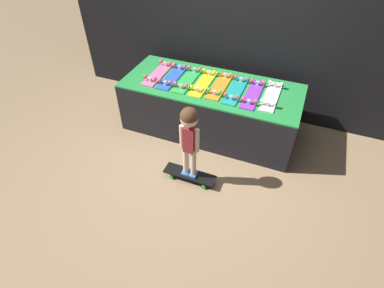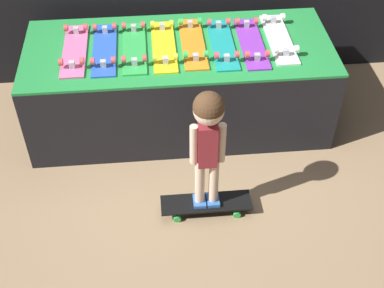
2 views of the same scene
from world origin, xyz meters
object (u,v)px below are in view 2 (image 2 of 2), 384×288
object	(u,v)px
skateboard_white_on_rack	(279,38)
skateboard_blue_on_rack	(104,48)
skateboard_pink_on_rack	(75,49)
skateboard_yellow_on_rack	(164,45)
child	(208,131)
skateboard_teal_on_rack	(222,43)
skateboard_purple_on_rack	(251,42)
skateboard_green_on_rack	(134,47)
skateboard_orange_on_rack	(193,42)
skateboard_on_floor	(206,204)

from	to	relation	value
skateboard_white_on_rack	skateboard_blue_on_rack	bearing A→B (deg)	-178.95
skateboard_pink_on_rack	skateboard_yellow_on_rack	bearing A→B (deg)	-0.50
child	skateboard_teal_on_rack	bearing A→B (deg)	77.74
skateboard_purple_on_rack	skateboard_green_on_rack	bearing A→B (deg)	178.65
skateboard_orange_on_rack	skateboard_green_on_rack	bearing A→B (deg)	-177.76
skateboard_yellow_on_rack	skateboard_purple_on_rack	xyz separation A→B (m)	(0.67, -0.02, 0.00)
skateboard_orange_on_rack	skateboard_blue_on_rack	bearing A→B (deg)	-178.19
skateboard_green_on_rack	skateboard_white_on_rack	bearing A→B (deg)	1.07
skateboard_teal_on_rack	skateboard_white_on_rack	distance (m)	0.45
skateboard_orange_on_rack	skateboard_on_floor	world-z (taller)	skateboard_orange_on_rack
skateboard_purple_on_rack	child	distance (m)	1.09
skateboard_blue_on_rack	skateboard_yellow_on_rack	xyz separation A→B (m)	(0.44, 0.00, 0.00)
skateboard_orange_on_rack	skateboard_teal_on_rack	world-z (taller)	same
skateboard_green_on_rack	skateboard_purple_on_rack	world-z (taller)	same
skateboard_blue_on_rack	skateboard_on_floor	distance (m)	1.38
skateboard_on_floor	skateboard_teal_on_rack	bearing A→B (deg)	77.42
skateboard_on_floor	skateboard_green_on_rack	bearing A→B (deg)	113.41
skateboard_pink_on_rack	skateboard_teal_on_rack	world-z (taller)	same
skateboard_blue_on_rack	skateboard_white_on_rack	bearing A→B (deg)	1.05
skateboard_blue_on_rack	skateboard_green_on_rack	bearing A→B (deg)	0.96
skateboard_orange_on_rack	skateboard_purple_on_rack	bearing A→B (deg)	-4.94
skateboard_blue_on_rack	skateboard_teal_on_rack	size ratio (longest dim) A/B	1.00
skateboard_pink_on_rack	skateboard_blue_on_rack	bearing A→B (deg)	-2.39
skateboard_white_on_rack	skateboard_on_floor	distance (m)	1.40
skateboard_pink_on_rack	skateboard_on_floor	world-z (taller)	skateboard_pink_on_rack
skateboard_green_on_rack	child	distance (m)	1.11
skateboard_yellow_on_rack	skateboard_orange_on_rack	world-z (taller)	same
skateboard_pink_on_rack	skateboard_teal_on_rack	distance (m)	1.11
skateboard_purple_on_rack	skateboard_on_floor	size ratio (longest dim) A/B	1.10
skateboard_blue_on_rack	skateboard_teal_on_rack	bearing A→B (deg)	-0.56
skateboard_pink_on_rack	child	bearing A→B (deg)	-49.17
skateboard_green_on_rack	child	size ratio (longest dim) A/B	0.74
skateboard_purple_on_rack	skateboard_white_on_rack	size ratio (longest dim) A/B	1.00
skateboard_yellow_on_rack	skateboard_white_on_rack	distance (m)	0.89
skateboard_on_floor	child	size ratio (longest dim) A/B	0.67
skateboard_white_on_rack	child	size ratio (longest dim) A/B	0.74
skateboard_pink_on_rack	skateboard_purple_on_rack	bearing A→B (deg)	-1.14
skateboard_pink_on_rack	skateboard_orange_on_rack	bearing A→B (deg)	0.76
skateboard_purple_on_rack	child	world-z (taller)	child
skateboard_blue_on_rack	skateboard_pink_on_rack	bearing A→B (deg)	177.61
skateboard_pink_on_rack	skateboard_teal_on_rack	size ratio (longest dim) A/B	1.00
skateboard_purple_on_rack	skateboard_on_floor	world-z (taller)	skateboard_purple_on_rack
skateboard_pink_on_rack	skateboard_orange_on_rack	distance (m)	0.89
skateboard_blue_on_rack	skateboard_orange_on_rack	world-z (taller)	same
skateboard_yellow_on_rack	skateboard_white_on_rack	bearing A→B (deg)	1.36
skateboard_green_on_rack	skateboard_white_on_rack	xyz separation A→B (m)	(1.11, 0.02, 0.00)
skateboard_yellow_on_rack	child	distance (m)	1.04
skateboard_teal_on_rack	skateboard_white_on_rack	bearing A→B (deg)	4.26
skateboard_white_on_rack	skateboard_purple_on_rack	bearing A→B (deg)	-169.36
skateboard_teal_on_rack	skateboard_purple_on_rack	bearing A→B (deg)	-2.22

